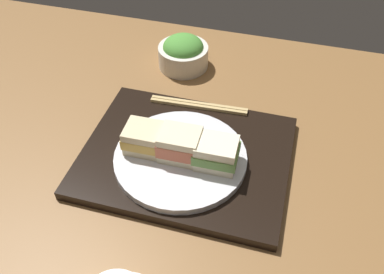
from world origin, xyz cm
name	(u,v)px	position (x,y,z in cm)	size (l,w,h in cm)	color
ground_plane	(156,173)	(0.00, 0.00, -1.50)	(140.00, 100.00, 3.00)	brown
serving_tray	(186,156)	(-4.80, -3.47, 0.94)	(37.45, 29.71, 1.89)	black
sandwich_plate	(180,158)	(-4.42, -1.37, 2.55)	(23.76, 23.76, 1.33)	silver
sandwich_near	(216,153)	(-10.91, -1.24, 5.78)	(7.61, 6.19, 5.12)	#EFE5C1
sandwich_middle	(180,145)	(-4.42, -1.37, 5.94)	(7.39, 5.94, 5.44)	beige
sandwich_far	(145,138)	(2.07, -1.50, 5.62)	(7.45, 5.89, 4.81)	beige
salad_bowl	(183,53)	(4.11, -32.13, 3.56)	(11.56, 11.56, 7.67)	silver
chopsticks_pair	(199,105)	(-3.75, -16.57, 2.24)	(20.10, 2.64, 0.70)	tan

